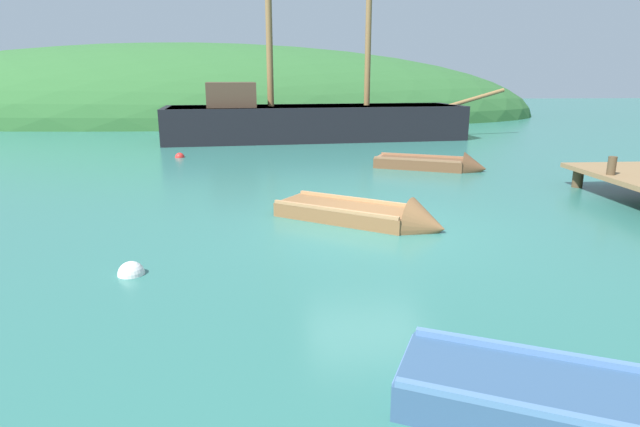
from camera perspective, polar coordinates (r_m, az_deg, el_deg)
ground_plane at (r=10.59m, az=5.38°, el=-1.42°), size 120.00×120.00×0.00m
shore_hill at (r=40.72m, az=-14.42°, el=10.32°), size 52.66×21.08×10.64m
sailing_ship at (r=25.23m, az=-0.92°, el=9.49°), size 16.94×5.10×10.66m
rowboat_near_dock at (r=5.39m, az=29.88°, el=-19.23°), size 3.44×2.35×1.02m
rowboat_outer_right at (r=10.81m, az=5.85°, el=-0.57°), size 3.65×2.97×1.10m
rowboat_outer_left at (r=17.47m, az=12.77°, el=5.15°), size 3.69×2.44×1.02m
buoy_white at (r=8.56m, az=-20.15°, el=-6.33°), size 0.41×0.41×0.41m
buoy_red at (r=20.30m, az=-15.26°, el=6.01°), size 0.36×0.36×0.36m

